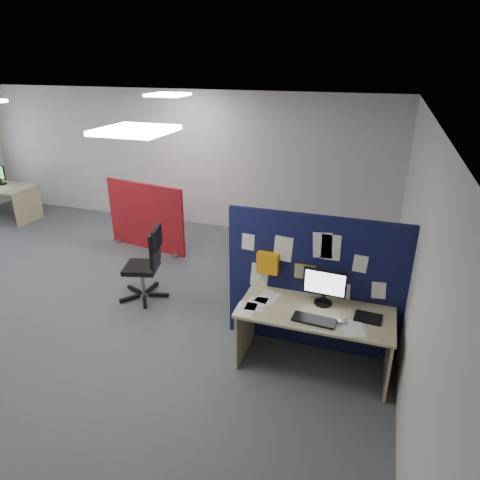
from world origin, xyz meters
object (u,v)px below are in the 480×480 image
(main_desk, at_px, (315,323))
(red_divider, at_px, (146,217))
(monitor_main, at_px, (324,285))
(office_chair, at_px, (148,259))
(navy_divider, at_px, (312,284))

(main_desk, xyz_separation_m, red_divider, (-3.43, 2.28, 0.05))
(main_desk, bearing_deg, monitor_main, 70.97)
(main_desk, height_order, office_chair, office_chair)
(monitor_main, bearing_deg, navy_divider, 131.69)
(main_desk, distance_m, red_divider, 4.11)
(navy_divider, bearing_deg, main_desk, -71.95)
(monitor_main, distance_m, red_divider, 4.09)
(navy_divider, xyz_separation_m, main_desk, (0.12, -0.36, -0.29))
(monitor_main, bearing_deg, office_chair, 170.28)
(main_desk, distance_m, office_chair, 2.61)
(navy_divider, height_order, office_chair, navy_divider)
(office_chair, bearing_deg, navy_divider, -24.10)
(main_desk, bearing_deg, red_divider, 146.40)
(red_divider, height_order, office_chair, red_divider)
(navy_divider, distance_m, office_chair, 2.42)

